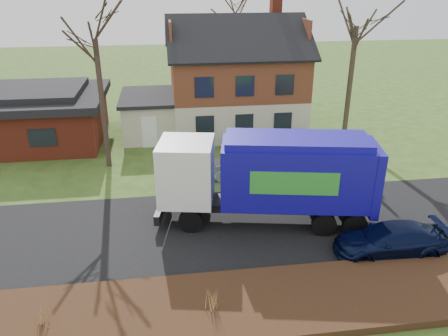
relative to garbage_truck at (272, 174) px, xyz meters
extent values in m
plane|color=#2E4B19|center=(-1.37, -0.27, -2.37)|extent=(120.00, 120.00, 0.00)
cube|color=black|center=(-1.37, -0.27, -2.36)|extent=(80.00, 7.00, 0.02)
cube|color=black|center=(-1.37, -5.57, -2.22)|extent=(80.00, 3.50, 0.30)
cube|color=beige|center=(0.63, 13.73, -1.02)|extent=(9.00, 7.50, 2.70)
cube|color=#5F2A1B|center=(0.63, 13.73, 1.73)|extent=(9.00, 7.50, 2.80)
cube|color=maroon|center=(3.63, 14.73, 6.09)|extent=(0.70, 0.90, 1.60)
cube|color=beige|center=(-5.57, 13.23, -1.07)|extent=(3.50, 5.50, 2.60)
cube|color=black|center=(-5.57, 13.23, 0.35)|extent=(3.90, 5.90, 0.24)
cube|color=maroon|center=(-13.37, 12.73, -0.97)|extent=(9.00, 7.50, 2.80)
cube|color=black|center=(-13.37, 12.73, 0.68)|extent=(9.80, 8.20, 0.50)
cube|color=black|center=(-13.37, 12.73, 1.13)|extent=(7.00, 6.00, 0.40)
cylinder|color=black|center=(-3.64, -0.39, -1.84)|extent=(1.10, 0.55, 1.06)
cylinder|color=black|center=(-3.24, 1.71, -1.84)|extent=(1.10, 0.55, 1.06)
cylinder|color=black|center=(2.04, -1.48, -1.84)|extent=(1.10, 0.55, 1.06)
cylinder|color=black|center=(2.44, 0.62, -1.84)|extent=(1.10, 0.55, 1.06)
cylinder|color=black|center=(3.34, -1.72, -1.84)|extent=(1.10, 0.55, 1.06)
cylinder|color=black|center=(3.74, 0.37, -1.84)|extent=(1.10, 0.55, 1.06)
cube|color=black|center=(0.05, -0.01, -1.51)|extent=(8.81, 2.84, 0.36)
cube|color=white|center=(-3.69, 0.71, 0.07)|extent=(2.77, 2.93, 2.74)
cube|color=black|center=(-4.79, 0.92, 0.22)|extent=(0.50, 2.21, 0.91)
cube|color=black|center=(-4.89, 0.94, -1.81)|extent=(0.73, 2.54, 0.46)
cube|color=#130C91|center=(1.00, -0.19, 0.07)|extent=(6.76, 3.70, 2.74)
cube|color=#130C91|center=(1.00, -0.19, 1.59)|extent=(6.41, 3.34, 0.30)
cube|color=#130C91|center=(4.24, -0.81, -0.04)|extent=(0.84, 2.61, 2.95)
cube|color=green|center=(0.60, -1.43, 0.17)|extent=(3.60, 0.73, 1.02)
cube|color=green|center=(1.09, 1.11, 0.17)|extent=(3.60, 0.73, 1.02)
imported|color=#B1B3B9|center=(-3.07, 4.64, -1.69)|extent=(4.36, 2.98, 1.36)
imported|color=black|center=(4.16, -3.21, -1.72)|extent=(4.53, 1.98, 1.30)
cylinder|color=#392A22|center=(-7.97, 7.64, 1.29)|extent=(0.30, 0.30, 7.33)
cylinder|color=#3E3225|center=(7.80, 10.36, 1.39)|extent=(0.34, 0.34, 7.53)
cylinder|color=#453229|center=(1.62, 20.29, 1.48)|extent=(0.29, 0.29, 7.70)
cone|color=#9F7446|center=(-8.59, -5.75, -1.66)|extent=(0.04, 0.04, 0.83)
cone|color=#9F7446|center=(-8.73, -5.75, -1.66)|extent=(0.04, 0.04, 0.83)
cone|color=#9F7446|center=(-8.45, -5.75, -1.66)|extent=(0.04, 0.04, 0.83)
cone|color=#9F7446|center=(-8.59, -5.64, -1.66)|extent=(0.04, 0.04, 0.83)
cone|color=#9F7446|center=(-8.59, -5.86, -1.66)|extent=(0.04, 0.04, 0.83)
cone|color=#AD864C|center=(-3.33, -5.76, -1.63)|extent=(0.04, 0.04, 0.89)
cone|color=#AD864C|center=(-3.47, -5.76, -1.63)|extent=(0.04, 0.04, 0.89)
cone|color=#AD864C|center=(-3.19, -5.76, -1.63)|extent=(0.04, 0.04, 0.89)
cone|color=#AD864C|center=(-3.33, -5.65, -1.63)|extent=(0.04, 0.04, 0.89)
cone|color=#AD864C|center=(-3.33, -5.88, -1.63)|extent=(0.04, 0.04, 0.89)
camera|label=1|loc=(-4.51, -17.03, 7.91)|focal=35.00mm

